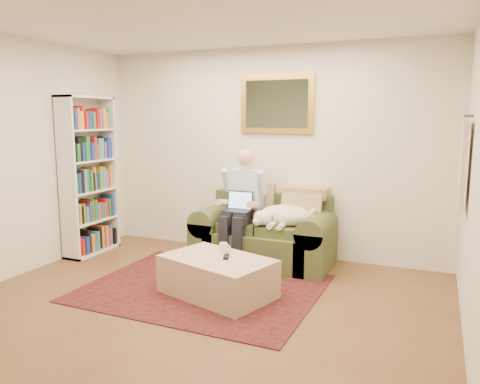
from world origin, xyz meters
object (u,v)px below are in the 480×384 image
Objects in this scene: ottoman at (218,277)px; coffee_mug at (223,248)px; sleeping_dog at (285,215)px; bookshelf at (89,176)px; seated_man at (240,208)px; sofa at (264,240)px; laptop at (238,206)px.

coffee_mug is at bearing 96.63° from ottoman.
bookshelf is (-2.50, -0.37, 0.38)m from sleeping_dog.
seated_man is 1.30× the size of ottoman.
bookshelf is at bearing -168.40° from sofa.
bookshelf is (-2.14, 0.53, 0.57)m from coffee_mug.
seated_man is 0.68× the size of bookshelf.
laptop is 1.11m from ottoman.
laptop reaches higher than sleeping_dog.
laptop is at bearing 7.01° from bookshelf.
coffee_mug is (-0.02, 0.18, 0.24)m from ottoman.
ottoman is at bearing -78.84° from laptop.
sleeping_dog is 1.22m from ottoman.
sleeping_dog is 0.63× the size of ottoman.
seated_man is at bearing 90.00° from laptop.
seated_man is 1.15m from ottoman.
seated_man is 4.33× the size of laptop.
coffee_mug is at bearing -112.08° from sleeping_dog.
laptop is 0.56m from sleeping_dog.
ottoman is 2.41m from bookshelf.
sofa reaches higher than ottoman.
sofa is 2.37m from bookshelf.
laptop is at bearing -166.36° from sleeping_dog.
sofa is at bearing 11.60° from bookshelf.
ottoman is at bearing -79.51° from seated_man.
sofa is 5.15× the size of laptop.
seated_man is at bearing 101.33° from coffee_mug.
sleeping_dog is 2.56m from bookshelf.
sofa is at bearing 87.34° from ottoman.
sofa is at bearing 164.26° from sleeping_dog.
seated_man reaches higher than laptop.
seated_man is 2.02m from bookshelf.
bookshelf is at bearing -172.99° from laptop.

